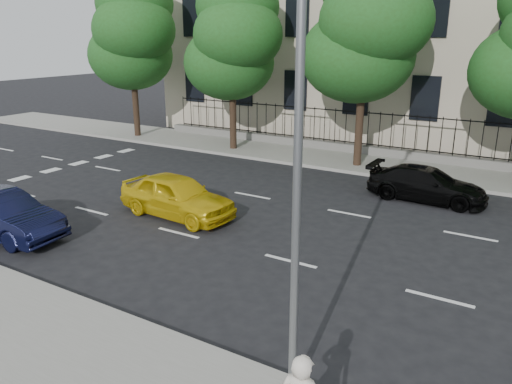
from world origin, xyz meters
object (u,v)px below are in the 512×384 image
at_px(street_light, 315,95).
at_px(yellow_taxi, 177,196).
at_px(black_sedan, 427,184).
at_px(navy_sedan, 1,215).

bearing_deg(street_light, yellow_taxi, 143.93).
height_order(street_light, black_sedan, street_light).
distance_m(street_light, navy_sedan, 11.89).
distance_m(yellow_taxi, black_sedan, 9.33).
height_order(navy_sedan, black_sedan, navy_sedan).
bearing_deg(navy_sedan, yellow_taxi, -42.13).
distance_m(street_light, yellow_taxi, 10.30).
bearing_deg(navy_sedan, street_light, -99.58).
bearing_deg(black_sedan, navy_sedan, 136.25).
height_order(street_light, yellow_taxi, street_light).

